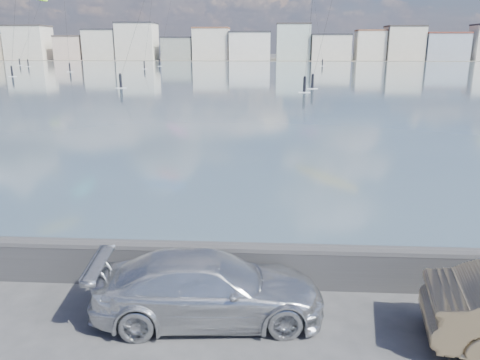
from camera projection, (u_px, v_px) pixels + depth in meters
name	position (u px, v px, depth m)	size (l,w,h in m)	color
ground	(172.00, 356.00, 8.47)	(700.00, 700.00, 0.00)	#333335
bay_water	(261.00, 73.00, 96.26)	(500.00, 177.00, 0.00)	#344B5A
far_shore_strip	(265.00, 59.00, 200.37)	(500.00, 60.00, 0.00)	#4C473D
seawall	(194.00, 261.00, 10.90)	(400.00, 0.36, 1.08)	#28282B
far_buildings	(269.00, 45.00, 185.20)	(240.79, 13.26, 14.60)	beige
car_silver	(209.00, 287.00, 9.52)	(1.91, 4.69, 1.36)	silver
kitesurfer_7	(41.00, 1.00, 145.17)	(7.40, 19.23, 20.66)	#8CD826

